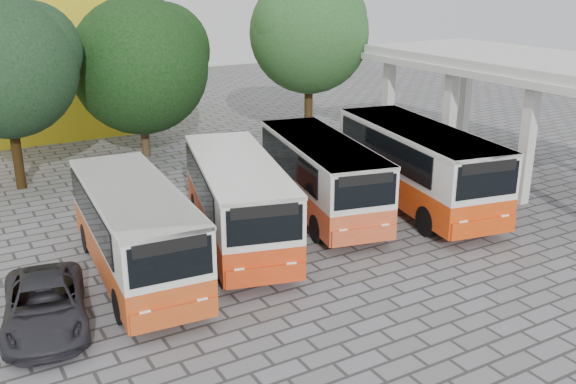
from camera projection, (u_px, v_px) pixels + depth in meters
ground at (397, 260)px, 20.65m from camera, size 90.00×90.00×0.00m
terminal_shelter at (536, 69)px, 27.33m from camera, size 6.80×15.80×5.40m
bus_far_left at (135, 226)px, 19.04m from camera, size 2.95×8.02×2.83m
bus_centre_left at (238, 196)px, 21.46m from camera, size 4.46×8.54×2.91m
bus_centre_right at (321, 172)px, 24.15m from camera, size 4.05×8.38×2.88m
bus_far_right at (417, 162)px, 24.91m from camera, size 4.19×9.14×3.16m
tree_left at (6, 62)px, 25.96m from camera, size 6.10×5.81×8.06m
tree_middle at (141, 61)px, 30.93m from camera, size 6.96×6.63×7.85m
tree_right at (310, 29)px, 33.33m from camera, size 6.55×6.24×8.93m
parked_car at (45, 305)px, 16.59m from camera, size 2.78×4.72×1.23m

